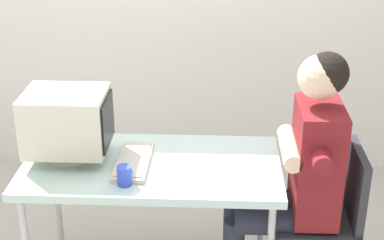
# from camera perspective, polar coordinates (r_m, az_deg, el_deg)

# --- Properties ---
(desk) EXTENTS (1.34, 0.69, 0.73)m
(desk) POSITION_cam_1_polar(r_m,az_deg,el_deg) (3.07, -3.94, -5.06)
(desk) COLOR #B7B7BC
(desk) RESTS_ON ground_plane
(crt_monitor) EXTENTS (0.43, 0.33, 0.37)m
(crt_monitor) POSITION_cam_1_polar(r_m,az_deg,el_deg) (3.06, -12.07, -0.15)
(crt_monitor) COLOR beige
(crt_monitor) RESTS_ON desk
(keyboard) EXTENTS (0.17, 0.42, 0.03)m
(keyboard) POSITION_cam_1_polar(r_m,az_deg,el_deg) (3.04, -5.75, -3.99)
(keyboard) COLOR beige
(keyboard) RESTS_ON desk
(office_chair) EXTENTS (0.42, 0.42, 0.85)m
(office_chair) POSITION_cam_1_polar(r_m,az_deg,el_deg) (3.16, 13.06, -8.77)
(office_chair) COLOR #4C4C51
(office_chair) RESTS_ON ground_plane
(person_seated) EXTENTS (0.69, 0.57, 1.36)m
(person_seated) POSITION_cam_1_polar(r_m,az_deg,el_deg) (3.00, 10.22, -4.62)
(person_seated) COLOR maroon
(person_seated) RESTS_ON ground_plane
(desk_mug) EXTENTS (0.07, 0.08, 0.10)m
(desk_mug) POSITION_cam_1_polar(r_m,az_deg,el_deg) (2.85, -6.61, -5.37)
(desk_mug) COLOR blue
(desk_mug) RESTS_ON desk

